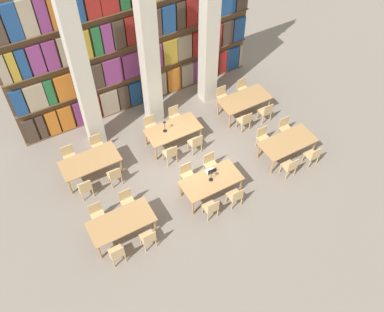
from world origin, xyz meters
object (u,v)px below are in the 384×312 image
Objects in this scene: reading_table_4 at (173,130)px; chair_21 at (223,96)px; chair_5 at (187,174)px; chair_15 at (98,145)px; chair_13 at (69,156)px; chair_20 at (245,120)px; chair_22 at (266,112)px; chair_16 at (170,153)px; chair_2 at (149,238)px; laptop at (211,171)px; pillar_center at (149,53)px; chair_3 at (127,201)px; reading_table_3 at (90,162)px; desk_lamp_1 at (165,124)px; chair_23 at (243,88)px; chair_9 at (263,137)px; chair_10 at (313,155)px; desk_lamp_0 at (211,174)px; chair_12 at (85,188)px; reading_table_1 at (211,181)px; chair_11 at (285,128)px; reading_table_5 at (244,100)px; chair_17 at (151,126)px; chair_6 at (236,196)px; chair_8 at (290,166)px; chair_19 at (175,116)px; chair_0 at (117,253)px; chair_7 at (210,164)px; reading_table_0 at (121,223)px; pillar_left at (82,75)px; chair_4 at (211,208)px; reading_table_2 at (288,143)px; chair_18 at (196,143)px; pillar_right at (209,33)px.

chair_21 is (2.63, 0.84, -0.19)m from reading_table_4.
chair_15 is at bearing -51.87° from chair_5.
chair_5 is 1.00× the size of chair_13.
chair_22 is (0.96, 0.00, 0.00)m from chair_20.
chair_16 and chair_21 have the same top height.
laptop reaches higher than chair_2.
chair_3 is at bearing -127.64° from pillar_center.
reading_table_3 is 2.85m from desk_lamp_1.
chair_9 is at bearing 71.26° from chair_23.
chair_16 is at bearing 149.27° from chair_10.
pillar_center is 13.31× the size of desk_lamp_0.
chair_12 is 7.20m from chair_22.
reading_table_1 is at bearing 59.55° from laptop.
chair_11 is 1.00× the size of chair_22.
chair_21 is 0.96m from chair_23.
chair_9 is 0.45× the size of reading_table_5.
chair_11 is 1.00× the size of chair_17.
chair_6 is 1.75× the size of desk_lamp_1.
chair_8 is 4.63m from chair_19.
chair_7 is at bearing 20.65° from chair_0.
chair_3 is 2.75× the size of laptop.
chair_15 is (1.03, 0.00, 0.00)m from chair_13.
reading_table_0 is 2.80m from chair_5.
chair_3 is at bearing 163.51° from reading_table_1.
chair_0 is at bearing -152.89° from reading_table_5.
pillar_left is at bearing 155.75° from chair_20.
chair_5 is 1.75× the size of desk_lamp_1.
chair_6 is 3.43m from reading_table_4.
reading_table_2 is at bearing 13.67° from chair_4.
chair_13 is 1.00× the size of chair_15.
desk_lamp_0 is 0.42m from laptop.
reading_table_3 is 2.25× the size of chair_19.
chair_0 is at bearing 56.91° from chair_3.
reading_table_3 is 6.75m from chair_23.
chair_4 is 1.00× the size of chair_7.
laptop is 1.62m from chair_18.
reading_table_4 is at bearing -8.70° from desk_lamp_1.
reading_table_3 is at bearing 173.43° from chair_22.
reading_table_5 is at bearing 1.22° from reading_table_4.
chair_23 reaches higher than reading_table_5.
chair_20 is (2.14, 0.07, 0.00)m from chair_18.
chair_4 is at bearing -97.71° from reading_table_4.
reading_table_2 is 3.38m from chair_23.
reading_table_0 is 2.69m from reading_table_3.
pillar_right is 3.60m from chair_22.
chair_19 is (4.09, 1.48, 0.00)m from chair_12.
desk_lamp_1 is (2.28, -0.79, 0.60)m from chair_15.
chair_6 and chair_23 have the same top height.
chair_7 is 0.45× the size of reading_table_2.
chair_22 is (3.11, 0.07, 0.00)m from chair_18.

